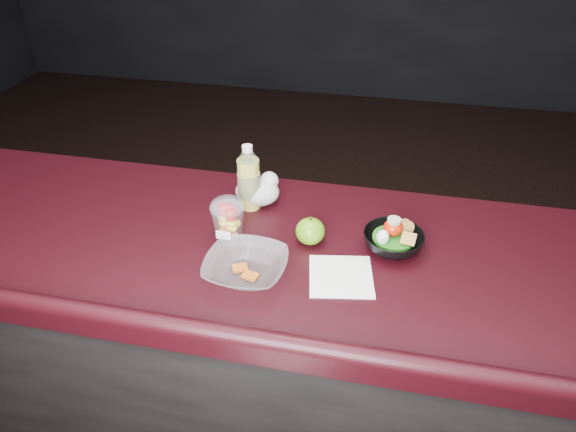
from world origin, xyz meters
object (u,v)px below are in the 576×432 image
Objects in this scene: snack_bowl at (393,239)px; takeout_bowl at (246,267)px; lemonade_bottle at (249,182)px; green_apple at (310,231)px; fruit_cup at (228,219)px.

takeout_bowl is (-0.36, -0.19, -0.00)m from snack_bowl.
lemonade_bottle reaches higher than takeout_bowl.
green_apple is at bearing -175.37° from snack_bowl.
lemonade_bottle is at bearing 103.47° from takeout_bowl.
snack_bowl reaches higher than green_apple.
lemonade_bottle is at bearing 85.49° from fruit_cup.
takeout_bowl is (0.07, -0.31, -0.06)m from lemonade_bottle.
fruit_cup is 0.66× the size of snack_bowl.
green_apple reaches higher than takeout_bowl.
takeout_bowl is (0.09, -0.14, -0.04)m from fruit_cup.
green_apple is 0.22m from snack_bowl.
fruit_cup is 0.23m from green_apple.
takeout_bowl is (-0.14, -0.17, -0.01)m from green_apple.
snack_bowl is at bearing 6.23° from fruit_cup.
snack_bowl is at bearing -15.68° from lemonade_bottle.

